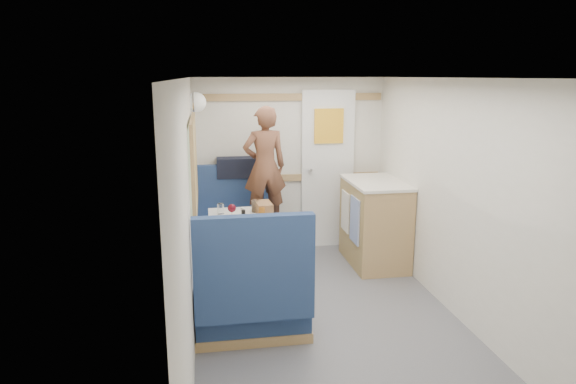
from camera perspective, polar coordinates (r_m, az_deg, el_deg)
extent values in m
plane|color=#515156|center=(4.22, 5.43, -15.81)|extent=(4.50, 4.50, 0.00)
plane|color=silver|center=(3.71, 6.09, 12.48)|extent=(4.50, 4.50, 0.00)
cube|color=silver|center=(5.99, 0.16, 3.04)|extent=(2.20, 0.02, 2.00)
cube|color=silver|center=(3.72, -10.89, -3.30)|extent=(0.02, 4.50, 2.00)
cube|color=silver|center=(4.26, 20.19, -1.81)|extent=(0.02, 4.50, 2.00)
cube|color=olive|center=(6.00, 0.19, 1.60)|extent=(2.15, 0.02, 0.08)
cube|color=olive|center=(5.89, 0.20, 10.51)|extent=(2.15, 0.02, 0.08)
cube|color=#99A78E|center=(4.64, -10.51, 3.08)|extent=(0.04, 1.30, 0.72)
cube|color=white|center=(6.07, 4.41, 2.45)|extent=(0.62, 0.04, 1.86)
cube|color=yellow|center=(5.97, 4.56, 7.32)|extent=(0.34, 0.03, 0.40)
cylinder|color=silver|center=(5.97, 2.47, 2.50)|extent=(0.04, 0.10, 0.04)
cube|color=white|center=(4.77, -5.06, -3.26)|extent=(0.62, 0.92, 0.04)
cylinder|color=silver|center=(4.88, -4.98, -7.21)|extent=(0.08, 0.08, 0.66)
cylinder|color=silver|center=(5.00, -4.91, -10.82)|extent=(0.36, 0.36, 0.03)
cube|color=navy|center=(5.67, -5.60, -5.66)|extent=(0.88, 0.50, 0.45)
cube|color=navy|center=(5.83, -5.88, -0.82)|extent=(0.88, 0.10, 0.80)
cube|color=olive|center=(5.74, -5.56, -7.41)|extent=(0.90, 0.52, 0.08)
cube|color=navy|center=(4.19, -4.07, -12.54)|extent=(0.88, 0.50, 0.45)
cube|color=navy|center=(3.77, -3.76, -8.50)|extent=(0.88, 0.10, 0.80)
cube|color=olive|center=(4.27, -4.03, -14.78)|extent=(0.90, 0.52, 0.08)
cube|color=olive|center=(5.82, -5.95, 1.47)|extent=(0.90, 0.14, 0.04)
sphere|color=white|center=(5.43, -10.16, 9.80)|extent=(0.20, 0.20, 0.20)
cube|color=olive|center=(5.65, 9.59, -3.47)|extent=(0.54, 0.90, 0.90)
cube|color=silver|center=(5.54, 9.77, 1.05)|extent=(0.56, 0.92, 0.03)
cube|color=#5972B2|center=(5.38, 7.42, -3.13)|extent=(0.01, 0.30, 0.48)
cube|color=silver|center=(5.71, 6.39, -2.16)|extent=(0.01, 0.28, 0.44)
imported|color=brown|center=(5.41, -2.61, 2.86)|extent=(0.49, 0.36, 1.27)
cube|color=black|center=(5.79, -5.65, 2.74)|extent=(0.46, 0.23, 0.22)
cube|color=silver|center=(4.59, -3.60, -3.51)|extent=(0.32, 0.38, 0.02)
sphere|color=#E6590A|center=(4.50, -2.69, -3.23)|extent=(0.08, 0.08, 0.08)
cube|color=#F2E18C|center=(4.40, -4.39, -3.88)|extent=(0.12, 0.10, 0.04)
cylinder|color=white|center=(4.68, -6.23, -3.30)|extent=(0.06, 0.06, 0.01)
cylinder|color=white|center=(4.67, -6.24, -2.69)|extent=(0.01, 0.01, 0.10)
sphere|color=#490712|center=(4.65, -6.26, -1.80)|extent=(0.08, 0.08, 0.08)
cylinder|color=white|center=(4.40, -6.12, -3.62)|extent=(0.07, 0.07, 0.12)
cylinder|color=white|center=(4.96, -7.48, -1.85)|extent=(0.06, 0.06, 0.10)
cylinder|color=silver|center=(4.99, -3.66, -1.57)|extent=(0.07, 0.07, 0.12)
cylinder|color=brown|center=(4.79, -2.94, -2.31)|extent=(0.06, 0.06, 0.10)
cylinder|color=black|center=(4.73, -4.97, -2.55)|extent=(0.04, 0.04, 0.10)
cylinder|color=silver|center=(4.83, -5.08, -2.24)|extent=(0.04, 0.04, 0.09)
cube|color=olive|center=(4.93, -2.71, -1.78)|extent=(0.16, 0.27, 0.11)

